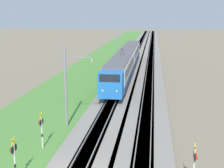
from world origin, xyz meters
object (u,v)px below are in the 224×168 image
(crossing_signal_near, at_px, (14,156))
(crossing_signal_aux, at_px, (42,128))
(crossing_signal_far, at_px, (194,163))
(catenary_mast_mid, at_px, (118,44))
(passenger_train, at_px, (126,60))
(catenary_mast_near, at_px, (66,87))

(crossing_signal_near, distance_m, crossing_signal_aux, 4.92)
(crossing_signal_far, distance_m, catenary_mast_mid, 49.82)
(crossing_signal_far, bearing_deg, crossing_signal_near, -176.60)
(crossing_signal_aux, bearing_deg, crossing_signal_far, 158.14)
(crossing_signal_near, height_order, catenary_mast_mid, catenary_mast_mid)
(crossing_signal_aux, relative_size, catenary_mast_mid, 0.39)
(passenger_train, distance_m, catenary_mast_near, 26.80)
(catenary_mast_near, bearing_deg, crossing_signal_near, 176.98)
(crossing_signal_far, height_order, catenary_mast_mid, catenary_mast_mid)
(passenger_train, height_order, catenary_mast_near, catenary_mast_near)
(passenger_train, relative_size, crossing_signal_far, 13.72)
(catenary_mast_near, bearing_deg, catenary_mast_mid, 0.00)
(passenger_train, relative_size, catenary_mast_mid, 5.30)
(catenary_mast_mid, bearing_deg, crossing_signal_aux, 179.22)
(crossing_signal_near, bearing_deg, crossing_signal_aux, -88.92)
(passenger_train, xyz_separation_m, crossing_signal_aux, (-31.49, 3.58, -0.65))
(crossing_signal_aux, height_order, catenary_mast_near, catenary_mast_near)
(crossing_signal_far, xyz_separation_m, catenary_mast_mid, (48.75, 10.08, 2.14))
(passenger_train, bearing_deg, crossing_signal_near, -5.46)
(crossing_signal_near, relative_size, catenary_mast_mid, 0.40)
(catenary_mast_near, xyz_separation_m, catenary_mast_mid, (39.56, 0.00, 0.10))
(passenger_train, xyz_separation_m, catenary_mast_near, (-26.60, 2.97, 1.37))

